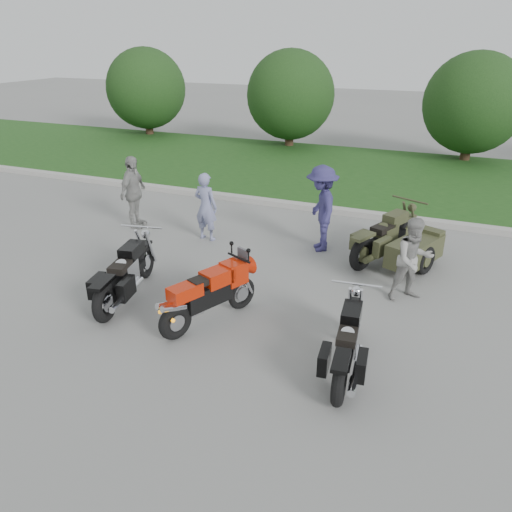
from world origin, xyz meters
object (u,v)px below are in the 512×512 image
at_px(cruiser_right, 347,346).
at_px(cruiser_sidecar, 401,246).
at_px(person_stripe, 206,207).
at_px(cruiser_left, 124,277).
at_px(person_grey, 413,260).
at_px(sportbike_red, 208,294).
at_px(person_denim, 321,209).
at_px(person_back, 133,192).

xyz_separation_m(cruiser_right, cruiser_sidecar, (0.21, 4.02, 0.02)).
bearing_deg(person_stripe, cruiser_left, 96.93).
distance_m(cruiser_sidecar, person_grey, 1.49).
relative_size(person_stripe, person_grey, 1.03).
distance_m(sportbike_red, cruiser_left, 1.78).
height_order(cruiser_right, person_grey, person_grey).
bearing_deg(person_denim, cruiser_sidecar, 57.50).
bearing_deg(person_grey, sportbike_red, -179.81).
bearing_deg(person_stripe, person_back, 4.98).
height_order(sportbike_red, person_stripe, person_stripe).
relative_size(person_denim, person_back, 1.07).
xyz_separation_m(cruiser_left, person_back, (-2.06, 3.28, 0.43)).
height_order(person_grey, person_back, person_back).
bearing_deg(person_denim, person_back, -111.45).
relative_size(cruiser_sidecar, person_denim, 1.22).
relative_size(person_grey, person_denim, 0.81).
xyz_separation_m(person_denim, person_back, (-4.68, -0.37, -0.06)).
bearing_deg(cruiser_left, person_stripe, 79.41).
distance_m(cruiser_sidecar, person_stripe, 4.46).
distance_m(sportbike_red, cruiser_right, 2.48).
bearing_deg(sportbike_red, cruiser_left, -160.87).
height_order(cruiser_right, person_back, person_back).
xyz_separation_m(sportbike_red, person_back, (-3.84, 3.43, 0.34)).
bearing_deg(person_back, person_denim, -90.86).
relative_size(cruiser_left, person_back, 1.32).
distance_m(person_denim, person_back, 4.70).
relative_size(cruiser_right, cruiser_sidecar, 0.94).
relative_size(sportbike_red, person_grey, 1.21).
distance_m(sportbike_red, person_back, 5.16).
xyz_separation_m(cruiser_sidecar, person_back, (-6.49, -0.16, 0.45)).
bearing_deg(person_denim, person_stripe, -106.78).
xyz_separation_m(cruiser_right, person_grey, (0.57, 2.61, 0.35)).
bearing_deg(cruiser_right, cruiser_left, 166.39).
distance_m(cruiser_left, person_stripe, 3.24).
bearing_deg(sportbike_red, cruiser_sidecar, 77.66).
height_order(sportbike_red, person_grey, person_grey).
distance_m(person_stripe, person_back, 2.04).
distance_m(cruiser_left, person_back, 3.90).
height_order(cruiser_left, cruiser_right, cruiser_left).
bearing_deg(cruiser_right, sportbike_red, 164.31).
distance_m(cruiser_left, cruiser_sidecar, 5.61).
bearing_deg(cruiser_left, person_denim, 43.38).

